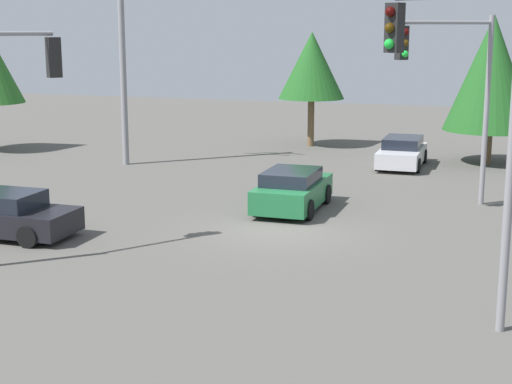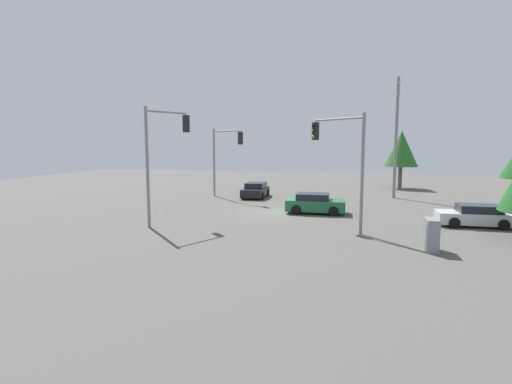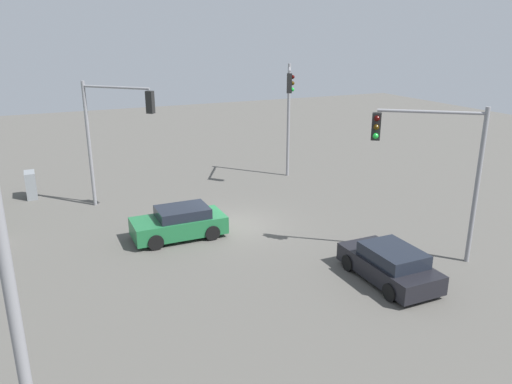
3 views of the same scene
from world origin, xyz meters
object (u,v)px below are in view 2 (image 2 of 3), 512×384
object	(u,v)px
traffic_signal_cross	(163,147)
traffic_signal_aux	(224,150)
electrical_cabinet	(431,235)
sedan_dark	(256,190)
traffic_signal_main	(342,151)
sedan_silver	(475,216)
sedan_green	(315,204)

from	to	relation	value
traffic_signal_cross	traffic_signal_aux	bearing A→B (deg)	27.57
traffic_signal_aux	electrical_cabinet	world-z (taller)	traffic_signal_aux
sedan_dark	electrical_cabinet	world-z (taller)	electrical_cabinet
traffic_signal_main	sedan_silver	bearing A→B (deg)	-117.34
traffic_signal_main	sedan_dark	bearing A→B (deg)	-13.72
traffic_signal_main	electrical_cabinet	world-z (taller)	traffic_signal_main
traffic_signal_aux	electrical_cabinet	size ratio (longest dim) A/B	4.18
sedan_dark	sedan_green	bearing A→B (deg)	129.55
sedan_green	traffic_signal_main	world-z (taller)	traffic_signal_main
traffic_signal_main	traffic_signal_cross	size ratio (longest dim) A/B	0.93
traffic_signal_main	traffic_signal_cross	bearing A→B (deg)	48.97
sedan_green	traffic_signal_aux	distance (m)	11.04
sedan_green	sedan_dark	xyz separation A→B (m)	(-7.10, -5.86, -0.03)
sedan_green	electrical_cabinet	size ratio (longest dim) A/B	2.75
sedan_dark	traffic_signal_aux	xyz separation A→B (m)	(0.97, -2.60, 3.59)
electrical_cabinet	traffic_signal_aux	bearing A→B (deg)	-136.04
sedan_dark	traffic_signal_aux	distance (m)	4.54
sedan_green	traffic_signal_aux	size ratio (longest dim) A/B	0.66
sedan_dark	traffic_signal_main	xyz separation A→B (m)	(12.11, 7.65, 3.77)
sedan_dark	traffic_signal_cross	bearing A→B (deg)	78.41
electrical_cabinet	traffic_signal_main	bearing A→B (deg)	-132.34
traffic_signal_main	sedan_green	bearing A→B (deg)	-26.39
sedan_green	traffic_signal_main	distance (m)	6.49
sedan_green	sedan_silver	xyz separation A→B (m)	(2.39, 9.52, -0.05)
sedan_green	traffic_signal_main	bearing A→B (deg)	19.62
sedan_green	traffic_signal_aux	world-z (taller)	traffic_signal_aux
sedan_green	sedan_dark	bearing A→B (deg)	-140.45
sedan_green	sedan_silver	distance (m)	9.82
traffic_signal_main	traffic_signal_cross	distance (m)	10.36
sedan_silver	electrical_cabinet	size ratio (longest dim) A/B	2.80
traffic_signal_main	traffic_signal_aux	bearing A→B (deg)	-3.40
sedan_silver	traffic_signal_main	distance (m)	9.01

